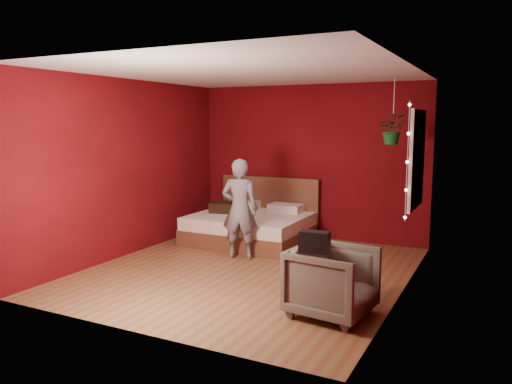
{
  "coord_description": "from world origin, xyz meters",
  "views": [
    {
      "loc": [
        2.99,
        -5.75,
        1.97
      ],
      "look_at": [
        -0.1,
        0.4,
        1.01
      ],
      "focal_mm": 35.0,
      "sensor_mm": 36.0,
      "label": 1
    }
  ],
  "objects": [
    {
      "name": "room_walls",
      "position": [
        0.0,
        0.0,
        1.68
      ],
      "size": [
        4.04,
        4.54,
        2.62
      ],
      "color": "maroon",
      "rests_on": "ground"
    },
    {
      "name": "handbag",
      "position": [
        1.38,
        -1.27,
        0.82
      ],
      "size": [
        0.3,
        0.16,
        0.21
      ],
      "primitive_type": "cube",
      "rotation": [
        0.0,
        0.0,
        0.06
      ],
      "color": "black",
      "rests_on": "armchair"
    },
    {
      "name": "hanging_plant",
      "position": [
        1.56,
        1.37,
        1.87
      ],
      "size": [
        0.44,
        0.4,
        0.94
      ],
      "color": "silver",
      "rests_on": "room_walls"
    },
    {
      "name": "throw_pillow",
      "position": [
        -1.22,
        1.48,
        0.54
      ],
      "size": [
        0.54,
        0.54,
        0.16
      ],
      "primitive_type": "cube",
      "rotation": [
        0.0,
        0.0,
        0.21
      ],
      "color": "black",
      "rests_on": "bed"
    },
    {
      "name": "window",
      "position": [
        1.97,
        0.9,
        1.5
      ],
      "size": [
        0.05,
        0.97,
        1.27
      ],
      "color": "white",
      "rests_on": "room_walls"
    },
    {
      "name": "floor",
      "position": [
        0.0,
        0.0,
        0.0
      ],
      "size": [
        4.5,
        4.5,
        0.0
      ],
      "primitive_type": "plane",
      "color": "brown",
      "rests_on": "ground"
    },
    {
      "name": "fairy_lights",
      "position": [
        1.94,
        0.38,
        1.5
      ],
      "size": [
        0.04,
        0.04,
        1.45
      ],
      "color": "silver",
      "rests_on": "room_walls"
    },
    {
      "name": "bed",
      "position": [
        -0.72,
        1.5,
        0.26
      ],
      "size": [
        1.84,
        1.57,
        1.01
      ],
      "color": "brown",
      "rests_on": "ground"
    },
    {
      "name": "person",
      "position": [
        -0.41,
        0.5,
        0.73
      ],
      "size": [
        0.6,
        0.47,
        1.46
      ],
      "primitive_type": "imported",
      "rotation": [
        0.0,
        0.0,
        3.4
      ],
      "color": "slate",
      "rests_on": "ground"
    },
    {
      "name": "armchair",
      "position": [
        1.49,
        -1.02,
        0.36
      ],
      "size": [
        0.88,
        0.86,
        0.72
      ],
      "primitive_type": "imported",
      "rotation": [
        0.0,
        0.0,
        1.45
      ],
      "color": "#635F4E",
      "rests_on": "ground"
    }
  ]
}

